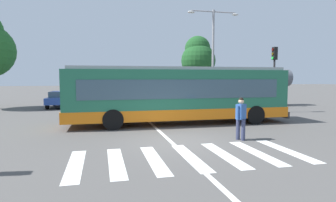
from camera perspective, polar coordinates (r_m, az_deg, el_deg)
name	(u,v)px	position (r m, az deg, el deg)	size (l,w,h in m)	color
ground_plane	(177,141)	(11.15, 1.85, -8.20)	(160.00, 160.00, 0.00)	#514F4C
city_transit_bus	(178,94)	(15.23, 2.08, 1.34)	(11.99, 2.73, 3.06)	black
pedestrian_crossing_street	(241,116)	(11.59, 14.60, -2.99)	(0.51, 0.43, 1.72)	#333856
parked_car_blue	(61,98)	(25.32, -20.89, 0.55)	(2.00, 4.56, 1.35)	black
parked_car_champagne	(96,98)	(24.61, -14.37, 0.60)	(2.06, 4.59, 1.35)	black
parked_car_red	(125,97)	(25.11, -8.70, 0.78)	(2.19, 4.64, 1.35)	black
parked_car_black	(157,97)	(24.93, -2.34, 0.80)	(2.15, 4.62, 1.35)	black
parked_car_white	(184,96)	(26.16, 3.21, 0.99)	(1.95, 4.54, 1.35)	black
traffic_light_far_corner	(274,69)	(21.49, 20.78, 6.16)	(0.33, 0.32, 4.66)	#28282B
bus_stop_shelter	(270,78)	(26.73, 19.94, 4.33)	(3.74, 1.54, 3.25)	#28282B
twin_arm_street_lamp	(213,47)	(23.75, 9.15, 10.76)	(4.43, 0.32, 8.00)	#939399
background_tree_right	(198,57)	(31.86, 6.14, 8.83)	(3.82, 3.82, 7.14)	brown
crosswalk_painted_stripes	(190,157)	(9.05, 4.55, -11.28)	(7.38, 3.14, 0.01)	silver
lane_center_line	(160,132)	(12.99, -1.57, -6.32)	(0.16, 24.00, 0.01)	silver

